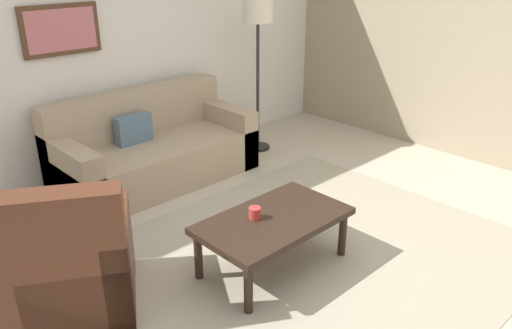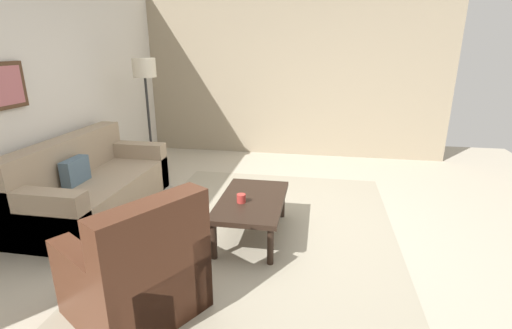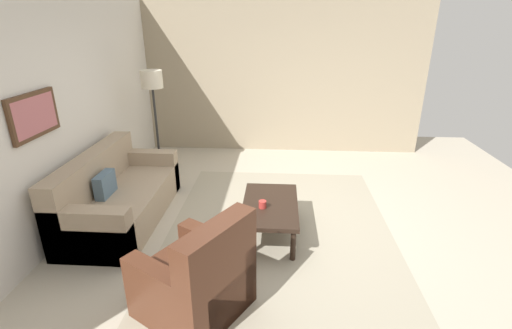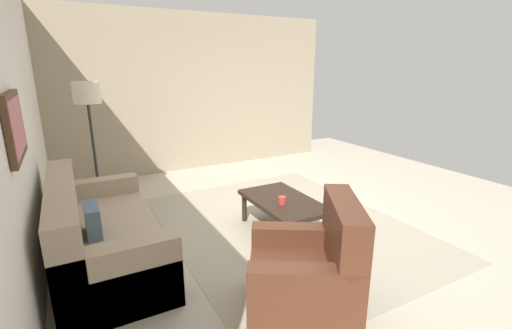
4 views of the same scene
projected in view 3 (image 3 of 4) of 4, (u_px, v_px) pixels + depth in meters
The scene contains 10 objects.
ground_plane at pixel (280, 228), 4.52m from camera, with size 8.00×8.00×0.00m, color #B2A893.
rear_partition at pixel (54, 114), 4.16m from camera, with size 6.00×0.12×2.80m, color silver.
stone_feature_panel at pixel (282, 77), 6.78m from camera, with size 0.12×5.20×2.80m, color gray.
area_rug at pixel (280, 228), 4.51m from camera, with size 3.45×2.69×0.01m, color #9E9580.
couch_main at pixel (115, 198), 4.63m from camera, with size 1.96×0.92×0.88m.
armchair_leather at pixel (199, 283), 3.12m from camera, with size 1.10×1.10×0.95m.
coffee_table at pixel (270, 207), 4.27m from camera, with size 1.10×0.64×0.41m.
cup at pixel (263, 204), 4.14m from camera, with size 0.09×0.09×0.08m, color #B2332D.
lamp_standing at pixel (153, 91), 5.47m from camera, with size 0.32×0.32×1.71m.
framed_artwork at pixel (34, 115), 3.69m from camera, with size 0.72×0.04×0.45m.
Camera 3 is at (-3.91, 0.04, 2.40)m, focal length 25.62 mm.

